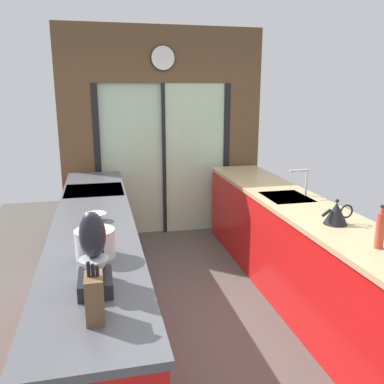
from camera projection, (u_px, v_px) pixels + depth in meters
ground_plane at (195, 292)px, 3.96m from camera, size 5.04×7.60×0.02m
back_wall_unit at (163, 121)px, 5.29m from camera, size 2.64×0.12×2.70m
left_counter_run at (97, 278)px, 3.21m from camera, size 0.62×3.80×0.92m
right_counter_run at (297, 251)px, 3.76m from camera, size 0.62×3.80×0.92m
sink_faucet at (304, 178)px, 3.88m from camera, size 0.19×0.02×0.26m
oven_range at (97, 233)px, 4.27m from camera, size 0.60×0.60×0.92m
mixing_bowl at (96, 217)px, 3.16m from camera, size 0.17×0.17×0.06m
knife_block at (95, 297)px, 1.78m from camera, size 0.08×0.14×0.28m
stand_mixer at (94, 260)px, 2.03m from camera, size 0.17×0.27×0.42m
stock_pot at (95, 243)px, 2.46m from camera, size 0.24×0.24×0.20m
kettle at (336, 213)px, 3.07m from camera, size 0.26×0.18×0.20m
soap_bottle at (380, 230)px, 2.59m from camera, size 0.06×0.06×0.29m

